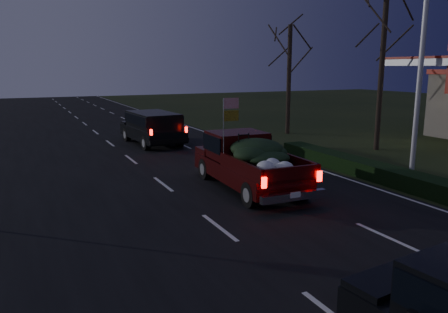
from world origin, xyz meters
name	(u,v)px	position (x,y,z in m)	size (l,w,h in m)	color
ground	(219,228)	(0.00, 0.00, 0.00)	(120.00, 120.00, 0.00)	black
road_asphalt	(219,228)	(0.00, 0.00, 0.01)	(14.00, 120.00, 0.02)	black
hedge_row	(362,168)	(7.80, 3.00, 0.30)	(1.00, 10.00, 0.60)	black
light_pole	(423,36)	(9.50, 2.00, 5.48)	(0.50, 0.90, 9.16)	silver
bare_tree_mid	(385,26)	(12.50, 7.00, 6.35)	(3.60, 3.60, 8.50)	black
bare_tree_far	(290,53)	(11.50, 14.00, 5.23)	(3.60, 3.60, 7.00)	black
pickup_truck	(249,159)	(2.64, 3.20, 1.10)	(2.33, 5.65, 2.93)	#370707
lead_suv	(153,125)	(2.17, 13.65, 1.13)	(2.51, 5.33, 1.49)	black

